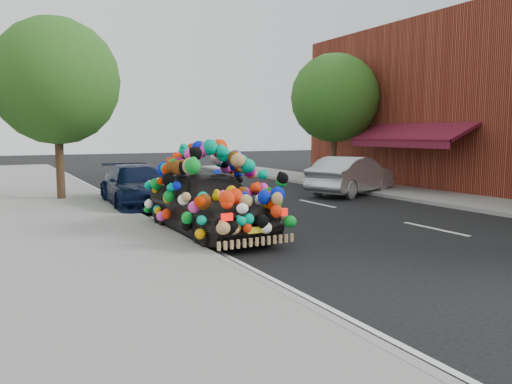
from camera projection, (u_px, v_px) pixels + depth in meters
ground at (312, 244)px, 10.45m from camera, size 100.00×100.00×0.00m
sidewalk at (102, 267)px, 8.43m from camera, size 4.00×60.00×0.12m
kerb at (209, 254)px, 9.34m from camera, size 0.15×60.00×0.13m
footpath_far at (463, 200)px, 16.90m from camera, size 3.00×40.00×0.12m
lane_markings at (435, 229)px, 12.13m from camera, size 6.00×50.00×0.01m
tree_near_sidewalk at (56, 82)px, 16.53m from camera, size 4.20×4.20×6.13m
tree_far_b at (334, 98)px, 22.49m from camera, size 4.00×4.00×5.90m
plush_art_car at (209, 187)px, 11.37m from camera, size 2.20×4.62×2.15m
navy_sedan at (137, 186)px, 15.81m from camera, size 2.05×4.62×1.32m
silver_hatchback at (352, 175)px, 18.96m from camera, size 4.65×3.12×1.45m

